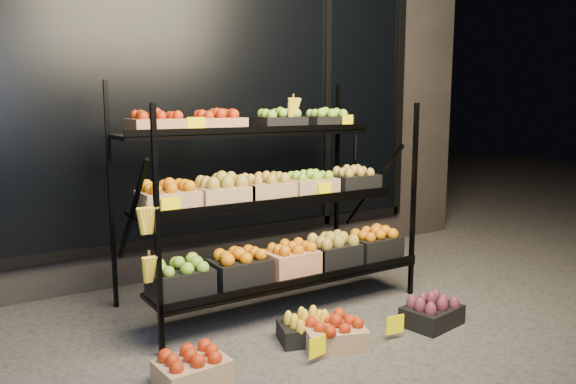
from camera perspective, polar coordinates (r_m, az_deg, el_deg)
ground at (r=3.88m, az=3.11°, el=-13.72°), size 24.00×24.00×0.00m
building at (r=5.88m, az=-11.90°, el=11.28°), size 6.00×2.08×3.50m
display_rack at (r=4.13m, az=-1.81°, el=-0.89°), size 2.18×1.02×1.66m
tag_floor_a at (r=3.40m, az=3.01°, el=-16.03°), size 0.13×0.01×0.12m
tag_floor_b at (r=3.76m, az=10.83°, el=-13.65°), size 0.13×0.01×0.12m
floor_crate_left at (r=3.22m, az=-9.71°, el=-17.10°), size 0.39×0.30×0.19m
floor_crate_midleft at (r=3.67m, az=1.89°, el=-13.66°), size 0.40×0.34×0.18m
floor_crate_midright at (r=3.60m, az=4.78°, el=-14.03°), size 0.45×0.40×0.19m
floor_crate_right at (r=4.02m, az=14.42°, el=-11.72°), size 0.43×0.34×0.20m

